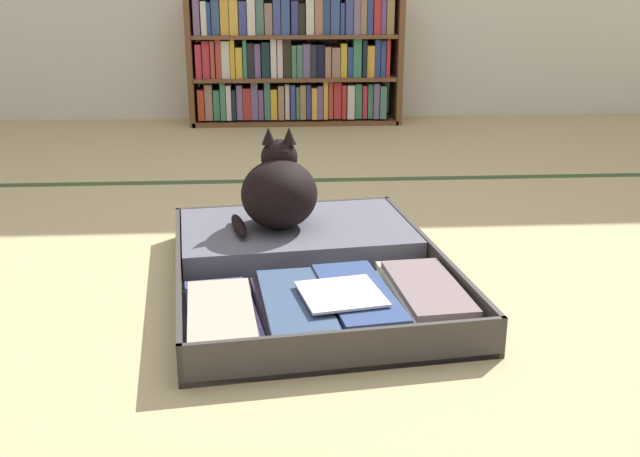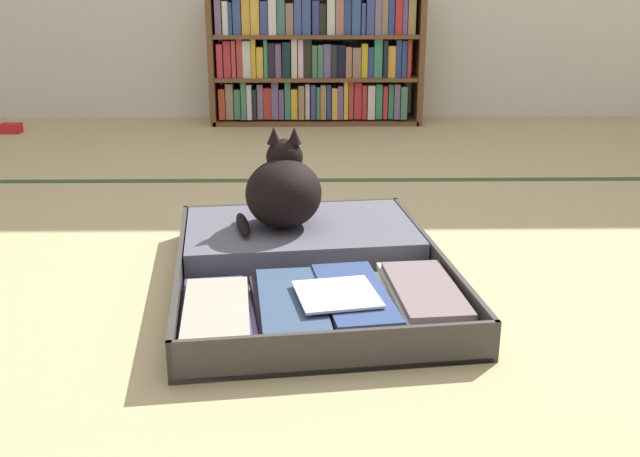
{
  "view_description": "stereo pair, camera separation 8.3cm",
  "coord_description": "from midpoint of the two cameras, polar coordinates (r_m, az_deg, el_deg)",
  "views": [
    {
      "loc": [
        -0.12,
        -1.83,
        0.75
      ],
      "look_at": [
        -0.01,
        -0.12,
        0.17
      ],
      "focal_mm": 41.25,
      "sensor_mm": 36.0,
      "label": 1
    },
    {
      "loc": [
        -0.04,
        -1.83,
        0.75
      ],
      "look_at": [
        -0.01,
        -0.12,
        0.17
      ],
      "focal_mm": 41.25,
      "sensor_mm": 36.0,
      "label": 2
    }
  ],
  "objects": [
    {
      "name": "ground_plane",
      "position": [
        1.98,
        1.57,
        -3.57
      ],
      "size": [
        10.0,
        10.0,
        0.0
      ],
      "primitive_type": "plane",
      "color": "tan"
    },
    {
      "name": "tatami_border",
      "position": [
        2.9,
        0.76,
        3.78
      ],
      "size": [
        4.8,
        0.05,
        0.0
      ],
      "color": "#34512B",
      "rests_on": "ground_plane"
    },
    {
      "name": "bookshelf",
      "position": [
        4.09,
        0.16,
        13.14
      ],
      "size": [
        1.14,
        0.28,
        0.72
      ],
      "color": "brown",
      "rests_on": "ground_plane"
    },
    {
      "name": "open_suitcase",
      "position": [
        1.93,
        0.42,
        -2.8
      ],
      "size": [
        0.77,
        0.98,
        0.09
      ],
      "color": "#3C3835",
      "rests_on": "ground_plane"
    },
    {
      "name": "black_cat",
      "position": [
        2.05,
        -1.7,
        2.93
      ],
      "size": [
        0.26,
        0.26,
        0.27
      ],
      "color": "black",
      "rests_on": "open_suitcase"
    },
    {
      "name": "small_red_pouch",
      "position": [
        4.13,
        -22.32,
        7.21
      ],
      "size": [
        0.1,
        0.07,
        0.05
      ],
      "color": "red",
      "rests_on": "ground_plane"
    }
  ]
}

